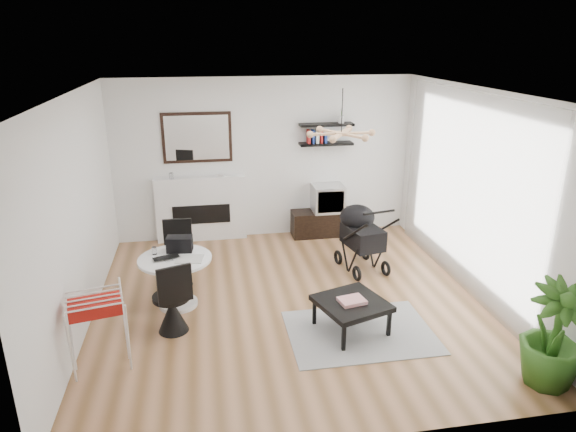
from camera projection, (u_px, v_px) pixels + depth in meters
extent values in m
plane|color=brown|center=(290.00, 302.00, 6.75)|extent=(5.00, 5.00, 0.00)
plane|color=white|center=(291.00, 92.00, 5.85)|extent=(5.00, 5.00, 0.00)
plane|color=white|center=(265.00, 159.00, 8.62)|extent=(5.00, 0.00, 5.00)
plane|color=white|center=(77.00, 216.00, 5.90)|extent=(0.00, 5.00, 5.00)
plane|color=white|center=(479.00, 194.00, 6.70)|extent=(0.00, 5.00, 5.00)
cube|color=white|center=(464.00, 190.00, 6.87)|extent=(0.04, 3.60, 2.60)
cube|color=white|center=(201.00, 209.00, 8.64)|extent=(1.50, 0.15, 1.10)
cube|color=black|center=(202.00, 214.00, 8.61)|extent=(0.95, 0.06, 0.32)
cube|color=black|center=(197.00, 138.00, 8.30)|extent=(1.12, 0.03, 0.82)
cube|color=white|center=(197.00, 138.00, 8.28)|extent=(1.02, 0.01, 0.72)
cube|color=black|center=(326.00, 144.00, 8.58)|extent=(0.90, 0.25, 0.04)
cube|color=black|center=(326.00, 125.00, 8.48)|extent=(0.90, 0.25, 0.04)
cube|color=black|center=(325.00, 223.00, 8.96)|extent=(1.17, 0.41, 0.44)
cube|color=silver|center=(328.00, 198.00, 8.82)|extent=(0.53, 0.46, 0.46)
cube|color=black|center=(331.00, 202.00, 8.61)|extent=(0.45, 0.01, 0.37)
cylinder|color=white|center=(178.00, 303.00, 6.66)|extent=(0.50, 0.50, 0.05)
cylinder|color=white|center=(177.00, 281.00, 6.55)|extent=(0.12, 0.12, 0.58)
cylinder|color=white|center=(175.00, 259.00, 6.45)|extent=(0.92, 0.92, 0.04)
imported|color=black|center=(167.00, 259.00, 6.37)|extent=(0.37, 0.30, 0.03)
cube|color=black|center=(180.00, 244.00, 6.62)|extent=(0.35, 0.23, 0.20)
cube|color=white|center=(190.00, 259.00, 6.40)|extent=(0.37, 0.32, 0.01)
cylinder|color=white|center=(154.00, 251.00, 6.53)|extent=(0.06, 0.06, 0.10)
cylinder|color=black|center=(178.00, 256.00, 7.07)|extent=(0.43, 0.43, 0.05)
cone|color=black|center=(179.00, 271.00, 7.15)|extent=(0.35, 0.35, 0.41)
cube|color=black|center=(178.00, 234.00, 7.17)|extent=(0.39, 0.05, 0.44)
cylinder|color=black|center=(171.00, 297.00, 5.95)|extent=(0.43, 0.43, 0.05)
cone|color=black|center=(173.00, 315.00, 6.03)|extent=(0.36, 0.36, 0.41)
cube|color=black|center=(175.00, 285.00, 5.70)|extent=(0.39, 0.17, 0.44)
cube|color=maroon|center=(95.00, 305.00, 5.13)|extent=(0.55, 0.39, 0.13)
cube|color=black|center=(363.00, 237.00, 7.53)|extent=(0.55, 0.72, 0.30)
ellipsoid|color=black|center=(357.00, 217.00, 7.63)|extent=(0.52, 0.52, 0.37)
cylinder|color=black|center=(379.00, 212.00, 7.00)|extent=(0.47, 0.12, 0.03)
torus|color=black|center=(338.00, 257.00, 7.86)|extent=(0.10, 0.23, 0.23)
torus|color=black|center=(365.00, 253.00, 8.02)|extent=(0.10, 0.23, 0.23)
torus|color=black|center=(357.00, 274.00, 7.33)|extent=(0.10, 0.23, 0.23)
torus|color=black|center=(386.00, 268.00, 7.49)|extent=(0.10, 0.23, 0.23)
cube|color=gray|center=(360.00, 332.00, 6.05)|extent=(1.69, 1.22, 0.01)
cube|color=black|center=(352.00, 303.00, 5.98)|extent=(0.93, 0.93, 0.06)
cube|color=black|center=(344.00, 338.00, 5.65)|extent=(0.04, 0.04, 0.31)
cube|color=black|center=(389.00, 323.00, 5.93)|extent=(0.04, 0.04, 0.31)
cube|color=black|center=(314.00, 312.00, 6.17)|extent=(0.04, 0.04, 0.31)
cube|color=black|center=(357.00, 300.00, 6.45)|extent=(0.04, 0.04, 0.31)
cube|color=#D5353C|center=(352.00, 301.00, 5.94)|extent=(0.33, 0.28, 0.04)
imported|color=#2D5E1A|center=(554.00, 335.00, 5.00)|extent=(0.66, 0.66, 1.10)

